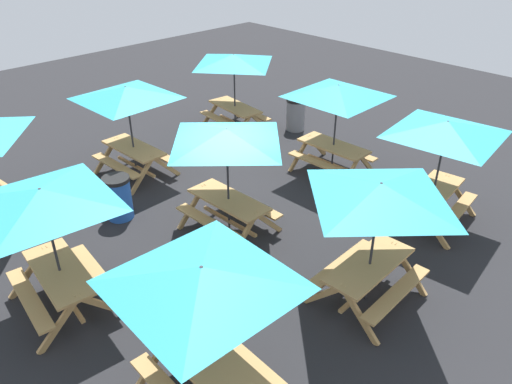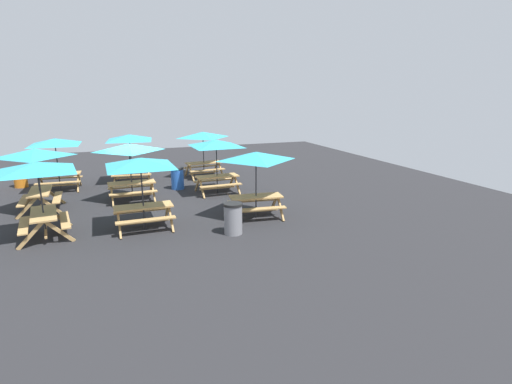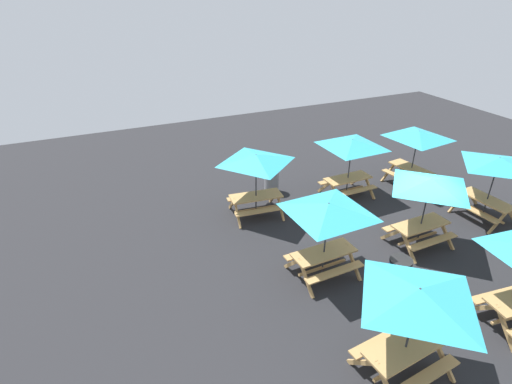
{
  "view_description": "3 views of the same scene",
  "coord_description": "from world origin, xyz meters",
  "views": [
    {
      "loc": [
        -6.94,
        5.86,
        5.95
      ],
      "look_at": [
        -0.68,
        -0.25,
        0.9
      ],
      "focal_mm": 35.0,
      "sensor_mm": 36.0,
      "label": 1
    },
    {
      "loc": [
        -1.06,
        -16.05,
        4.31
      ],
      "look_at": [
        3.59,
        -3.55,
        0.9
      ],
      "focal_mm": 28.0,
      "sensor_mm": 36.0,
      "label": 2
    },
    {
      "loc": [
        8.52,
        7.6,
        7.34
      ],
      "look_at": [
        3.59,
        -3.55,
        0.9
      ],
      "focal_mm": 28.0,
      "sensor_mm": 36.0,
      "label": 3
    }
  ],
  "objects": [
    {
      "name": "ground_plane",
      "position": [
        0.0,
        0.0,
        0.0
      ],
      "size": [
        29.97,
        29.97,
        0.0
      ],
      "primitive_type": "plane",
      "color": "#232326",
      "rests_on": "ground"
    },
    {
      "name": "trash_bin_blue",
      "position": [
        1.72,
        1.54,
        0.49
      ],
      "size": [
        0.59,
        0.59,
        0.98
      ],
      "color": "blue",
      "rests_on": "ground"
    },
    {
      "name": "picnic_table_1",
      "position": [
        -0.18,
        -3.44,
        1.99
      ],
      "size": [
        2.83,
        2.83,
        2.34
      ],
      "rotation": [
        0.0,
        0.0,
        0.02
      ],
      "color": "tan",
      "rests_on": "ground"
    },
    {
      "name": "picnic_table_3",
      "position": [
        -3.05,
        -3.17,
        1.99
      ],
      "size": [
        2.81,
        2.81,
        2.34
      ],
      "rotation": [
        0.0,
        0.0,
        1.69
      ],
      "color": "tan",
      "rests_on": "ground"
    },
    {
      "name": "picnic_table_2",
      "position": [
        3.2,
        0.19,
        1.99
      ],
      "size": [
        2.83,
        2.83,
        2.34
      ],
      "rotation": [
        0.0,
        0.0,
        0.04
      ],
      "color": "tan",
      "rests_on": "ground"
    },
    {
      "name": "picnic_table_5",
      "position": [
        3.42,
        3.62,
        1.99
      ],
      "size": [
        2.18,
        2.18,
        2.34
      ],
      "rotation": [
        0.0,
        0.0,
        0.1
      ],
      "color": "tan",
      "rests_on": "ground"
    },
    {
      "name": "picnic_table_0",
      "position": [
        3.59,
        -3.55,
        1.99
      ],
      "size": [
        2.2,
        2.2,
        2.34
      ],
      "rotation": [
        0.0,
        0.0,
        -0.11
      ],
      "color": "tan",
      "rests_on": "ground"
    },
    {
      "name": "picnic_table_8",
      "position": [
        -3.54,
        -0.11,
        1.99
      ],
      "size": [
        2.08,
        2.08,
        2.34
      ],
      "rotation": [
        0.0,
        0.0,
        1.61
      ],
      "color": "tan",
      "rests_on": "ground"
    },
    {
      "name": "picnic_table_4",
      "position": [
        -0.31,
        0.17,
        1.99
      ],
      "size": [
        2.05,
        2.05,
        2.34
      ],
      "rotation": [
        0.0,
        0.0,
        0.03
      ],
      "color": "tan",
      "rests_on": "ground"
    },
    {
      "name": "trash_bin_gray",
      "position": [
        2.35,
        -4.87,
        0.49
      ],
      "size": [
        0.59,
        0.59,
        0.98
      ],
      "color": "gray",
      "rests_on": "ground"
    }
  ]
}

